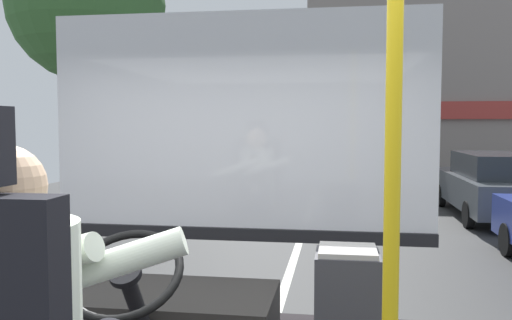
# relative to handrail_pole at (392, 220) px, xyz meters

# --- Properties ---
(ground) EXTENTS (18.00, 44.00, 0.06)m
(ground) POSITION_rel_handrail_pole_xyz_m (-0.78, 9.12, -1.79)
(ground) COLOR #3A3A3A
(handrail_pole) EXTENTS (0.04, 0.04, 1.94)m
(handrail_pole) POSITION_rel_handrail_pole_xyz_m (0.00, 0.00, 0.00)
(handrail_pole) COLOR gold
(handrail_pole) RESTS_ON bus_floor
(windshield_panel) EXTENTS (2.50, 0.08, 1.48)m
(windshield_panel) POSITION_rel_handrail_pole_xyz_m (-0.78, 1.94, 0.08)
(windshield_panel) COLOR silver
(street_tree) EXTENTS (2.75, 2.75, 5.52)m
(street_tree) POSITION_rel_handrail_pole_xyz_m (-4.57, 7.64, 2.33)
(street_tree) COLOR #4C3828
(street_tree) RESTS_ON ground
(shop_building) EXTENTS (13.11, 5.46, 6.89)m
(shop_building) POSITION_rel_handrail_pole_xyz_m (5.30, 20.31, 1.68)
(shop_building) COLOR gray
(shop_building) RESTS_ON ground
(parked_car_charcoal) EXTENTS (1.77, 4.47, 1.40)m
(parked_car_charcoal) POSITION_rel_handrail_pole_xyz_m (3.19, 10.63, -1.04)
(parked_car_charcoal) COLOR #474C51
(parked_car_charcoal) RESTS_ON ground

